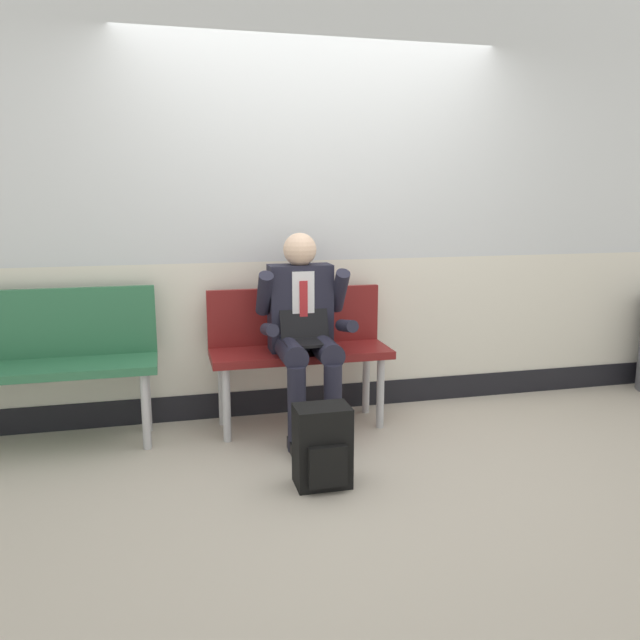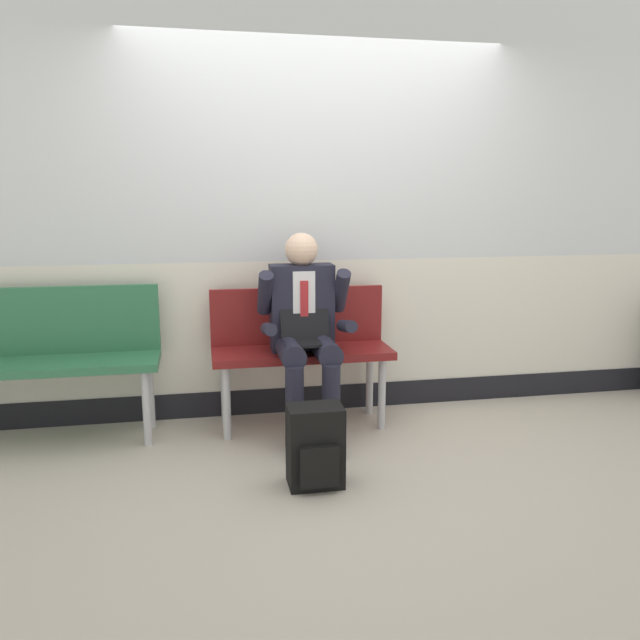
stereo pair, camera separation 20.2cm
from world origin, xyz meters
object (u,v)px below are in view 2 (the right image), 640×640
at_px(bench_empty, 55,350).
at_px(backpack, 315,447).
at_px(person_seated, 305,328).
at_px(bench_with_person, 300,342).

bearing_deg(bench_empty, backpack, -33.14).
relative_size(person_seated, backpack, 2.94).
distance_m(bench_empty, person_seated, 1.54).
height_order(bench_empty, backpack, bench_empty).
distance_m(bench_with_person, backpack, 1.00).
bearing_deg(bench_empty, bench_with_person, -0.21).
distance_m(bench_with_person, bench_empty, 1.52).
bearing_deg(bench_with_person, bench_empty, 179.79).
bearing_deg(person_seated, bench_empty, 172.47).
xyz_separation_m(bench_empty, person_seated, (1.52, -0.20, 0.12)).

